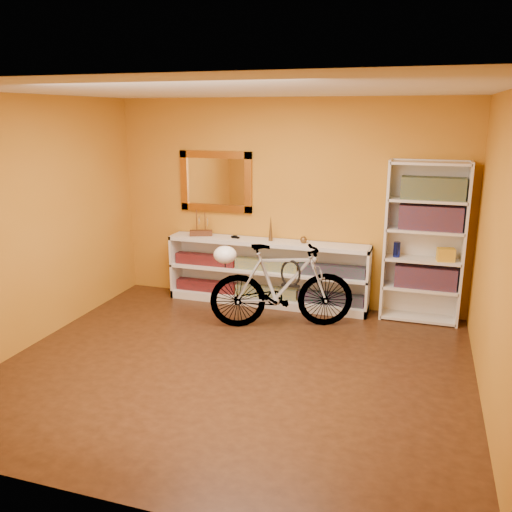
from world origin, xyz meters
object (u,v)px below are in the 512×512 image
(bookcase, at_px, (424,243))
(bicycle, at_px, (282,286))
(console_unit, at_px, (267,273))
(helmet, at_px, (225,255))

(bookcase, xyz_separation_m, bicycle, (-1.51, -0.70, -0.45))
(console_unit, relative_size, bookcase, 1.37)
(helmet, bearing_deg, console_unit, 75.62)
(bicycle, height_order, helmet, bicycle)
(bicycle, distance_m, helmet, 0.75)
(bookcase, xyz_separation_m, helmet, (-2.12, -0.92, -0.08))
(bicycle, xyz_separation_m, helmet, (-0.61, -0.22, 0.38))
(console_unit, distance_m, helmet, 1.03)
(console_unit, height_order, helmet, helmet)
(console_unit, height_order, bookcase, bookcase)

